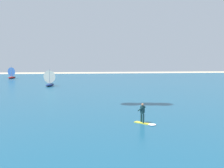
# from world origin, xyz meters

# --- Properties ---
(ocean) EXTENTS (160.00, 90.00, 0.10)m
(ocean) POSITION_xyz_m (0.00, 51.08, 0.05)
(ocean) COLOR navy
(ocean) RESTS_ON ground
(kitesurfer) EXTENTS (1.77, 1.80, 1.67)m
(kitesurfer) POSITION_xyz_m (3.45, 18.88, 0.70)
(kitesurfer) COLOR yellow
(kitesurfer) RESTS_ON ocean
(sailboat_outermost) EXTENTS (2.84, 3.20, 3.59)m
(sailboat_outermost) POSITION_xyz_m (-8.11, 50.18, 1.75)
(sailboat_outermost) COLOR navy
(sailboat_outermost) RESTS_ON ocean
(sailboat_far_left) EXTENTS (2.83, 3.16, 3.56)m
(sailboat_far_left) POSITION_xyz_m (-21.60, 72.79, 1.73)
(sailboat_far_left) COLOR maroon
(sailboat_far_left) RESTS_ON ocean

